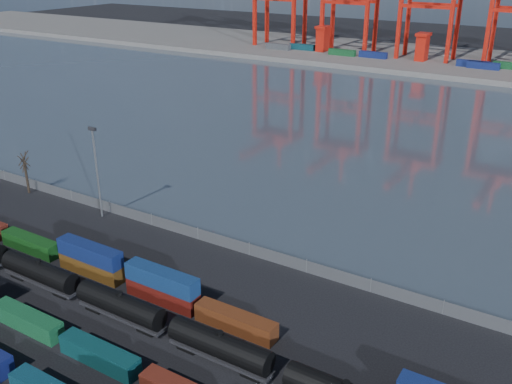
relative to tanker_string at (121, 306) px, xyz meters
The scene contains 11 objects.
ground 7.36m from the tanker_string, 45.67° to the right, with size 700.00×700.00×0.00m, color black.
harbor_water 100.10m from the tanker_string, 87.18° to the left, with size 700.00×700.00×0.00m, color #333E4A.
far_quay 205.01m from the tanker_string, 88.62° to the left, with size 700.00×70.00×2.00m, color #514F4C.
container_row_mid 12.08m from the tanker_string, 38.86° to the right, with size 127.39×2.23×4.75m.
container_row_north 10.24m from the tanker_string, 144.40° to the left, with size 128.05×2.28×4.86m.
tanker_string is the anchor object (origin of this frame).
waterfront_fence 23.50m from the tanker_string, 77.88° to the left, with size 160.12×0.12×2.20m.
bare_tree 50.00m from the tanker_string, 154.94° to the left, with size 2.25×2.21×8.65m.
yard_light_mast 33.46m from the tanker_string, 140.11° to the left, with size 1.60×0.40×16.60m.
quay_containers 190.52m from the tanker_string, 91.82° to the left, with size 172.58×10.99×2.60m.
straddle_carriers 195.05m from the tanker_string, 89.29° to the left, with size 140.00×7.00×11.10m.
Camera 1 is at (42.05, -38.03, 44.00)m, focal length 40.00 mm.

